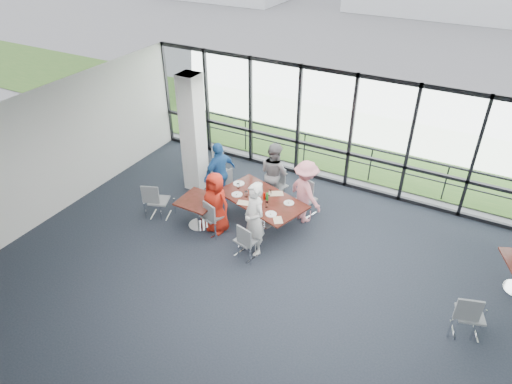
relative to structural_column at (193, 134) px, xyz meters
The scene contains 38 objects.
floor 4.96m from the structural_column, 39.81° to the right, with size 12.00×10.00×0.02m, color #1C222A.
ceiling 4.95m from the structural_column, 39.81° to the right, with size 12.00×10.00×0.04m, color white.
wall_left 3.84m from the structural_column, 128.66° to the right, with size 0.10×10.00×3.20m, color silver.
curtain_wall_back 4.12m from the structural_column, 29.05° to the left, with size 12.00×0.10×3.20m, color white.
structural_column is the anchor object (origin of this frame).
apron 8.04m from the structural_column, 62.78° to the left, with size 80.00×70.00×0.02m, color gray.
grass_strip 6.36m from the structural_column, 54.25° to the left, with size 80.00×5.00×0.01m, color #315E24.
guard_rail 4.57m from the structural_column, 35.84° to the left, with size 0.06×0.06×12.00m, color #2D2D33.
main_table 2.68m from the structural_column, 16.12° to the right, with size 2.33×1.71×0.75m.
side_table_left 2.08m from the structural_column, 53.24° to the right, with size 0.88×0.88×0.75m.
diner_near_left 2.26m from the structural_column, 42.07° to the right, with size 0.76×0.49×1.55m, color red.
diner_near_right 3.28m from the structural_column, 31.45° to the right, with size 0.64×0.47×1.75m, color silver.
diner_far_left 2.35m from the structural_column, ahead, with size 0.82×0.51×1.69m, color slate.
diner_far_right 3.33m from the structural_column, ahead, with size 1.05×0.54×1.63m, color pink.
diner_end 1.28m from the structural_column, 18.33° to the right, with size 1.00×0.55×1.71m, color #2561A9.
chair_main_nl 2.44m from the structural_column, 45.32° to the right, with size 0.44×0.44×0.90m, color slate, non-canonical shape.
chair_main_nr 3.48m from the structural_column, 35.68° to the right, with size 0.43×0.43×0.88m, color slate, non-canonical shape.
chair_main_fl 2.58m from the structural_column, ahead, with size 0.44×0.44×0.89m, color slate, non-canonical shape.
chair_main_fr 3.39m from the structural_column, ahead, with size 0.42×0.42×0.85m, color slate, non-canonical shape.
chair_main_end 1.49m from the structural_column, 12.32° to the right, with size 0.41×0.41×0.84m, color slate, non-canonical shape.
chair_spare_la 1.98m from the structural_column, 89.80° to the right, with size 0.46×0.46×0.93m, color slate, non-canonical shape.
chair_spare_lb 1.25m from the structural_column, 37.72° to the left, with size 0.46×0.46×0.94m, color slate, non-canonical shape.
chair_spare_r 7.57m from the structural_column, 14.42° to the right, with size 0.46×0.46×0.95m, color slate, non-canonical shape.
plate_nl 2.16m from the structural_column, 25.05° to the right, with size 0.27×0.27×0.01m, color white.
plate_nr 3.23m from the structural_column, 22.13° to the right, with size 0.26×0.26×0.01m, color white.
plate_fl 2.20m from the structural_column, ahead, with size 0.24×0.24×0.01m, color white.
plate_fr 3.21m from the structural_column, 10.64° to the right, with size 0.24×0.24×0.01m, color white.
plate_end 1.83m from the structural_column, 13.69° to the right, with size 0.28×0.28×0.01m, color white.
tumbler_a 2.32m from the structural_column, 21.70° to the right, with size 0.07×0.07×0.14m, color white.
tumbler_b 2.94m from the structural_column, 19.87° to the right, with size 0.07×0.07×0.14m, color white.
tumbler_c 2.66m from the structural_column, 10.76° to the right, with size 0.07×0.07×0.14m, color white.
tumbler_d 1.94m from the structural_column, 19.00° to the right, with size 0.07×0.07×0.14m, color white.
menu_a 2.51m from the structural_column, 26.88° to the right, with size 0.29×0.20×0.00m, color silver.
menu_b 3.48m from the structural_column, 22.56° to the right, with size 0.28×0.20×0.00m, color silver.
menu_c 2.77m from the structural_column, ahead, with size 0.33×0.23×0.00m, color silver.
condiment_caddy 2.69m from the structural_column, 14.97° to the right, with size 0.10×0.07×0.04m, color black.
ketchup_bottle 2.67m from the structural_column, 15.79° to the right, with size 0.06×0.06×0.18m, color #AE0B00.
green_bottle 2.74m from the structural_column, 15.43° to the right, with size 0.05×0.05×0.20m, color #1C721F.
Camera 1 is at (2.98, -5.70, 6.76)m, focal length 32.00 mm.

